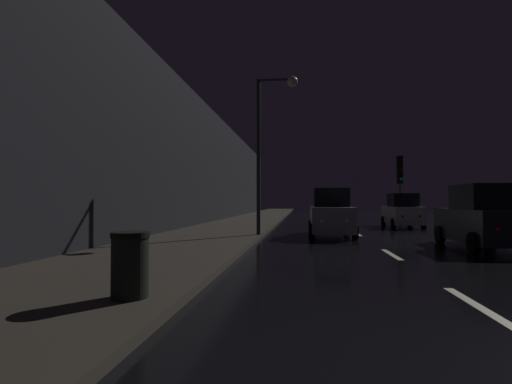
{
  "coord_description": "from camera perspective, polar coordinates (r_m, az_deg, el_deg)",
  "views": [
    {
      "loc": [
        -2.49,
        -2.94,
        1.52
      ],
      "look_at": [
        -5.29,
        19.96,
        2.07
      ],
      "focal_mm": 26.94,
      "sensor_mm": 36.0,
      "label": 1
    }
  ],
  "objects": [
    {
      "name": "trash_bin_curbside",
      "position": [
        5.82,
        -18.19,
        -10.18
      ],
      "size": [
        0.55,
        0.55,
        0.93
      ],
      "color": "black",
      "rests_on": "sidewalk_left"
    },
    {
      "name": "ground",
      "position": [
        27.6,
        12.18,
        -4.52
      ],
      "size": [
        25.21,
        84.0,
        0.02
      ],
      "primitive_type": "cube",
      "color": "black"
    },
    {
      "name": "building_facade_left",
      "position": [
        24.93,
        -8.23,
        4.07
      ],
      "size": [
        0.8,
        63.0,
        7.76
      ],
      "primitive_type": "cube",
      "color": "black",
      "rests_on": "ground"
    },
    {
      "name": "car_approaching_headlights",
      "position": [
        17.19,
        11.04,
        -3.24
      ],
      "size": [
        1.91,
        4.13,
        2.08
      ],
      "rotation": [
        0.0,
        0.0,
        -1.57
      ],
      "color": "#A5A8AD",
      "rests_on": "ground"
    },
    {
      "name": "traffic_light_far_right",
      "position": [
        28.06,
        20.59,
        2.42
      ],
      "size": [
        0.37,
        0.48,
        4.62
      ],
      "rotation": [
        0.0,
        0.0,
        -1.37
      ],
      "color": "#38383A",
      "rests_on": "ground"
    },
    {
      "name": "car_parked_right_far",
      "position": [
        24.16,
        20.89,
        -2.75
      ],
      "size": [
        1.8,
        3.91,
        1.97
      ],
      "rotation": [
        0.0,
        0.0,
        1.57
      ],
      "color": "silver",
      "rests_on": "ground"
    },
    {
      "name": "streetlamp_overhead",
      "position": [
        15.98,
        2.1,
        9.21
      ],
      "size": [
        1.7,
        0.44,
        6.64
      ],
      "color": "#2D2D30",
      "rests_on": "ground"
    },
    {
      "name": "sidewalk_left",
      "position": [
        27.76,
        -1.14,
        -4.36
      ],
      "size": [
        4.4,
        84.0,
        0.15
      ],
      "primitive_type": "cube",
      "color": "#38332B",
      "rests_on": "ground"
    },
    {
      "name": "car_parked_right_near",
      "position": [
        14.51,
        30.6,
        -3.45
      ],
      "size": [
        1.89,
        4.1,
        2.06
      ],
      "rotation": [
        0.0,
        0.0,
        1.57
      ],
      "color": "black",
      "rests_on": "ground"
    },
    {
      "name": "lane_centerline",
      "position": [
        15.41,
        16.38,
        -6.95
      ],
      "size": [
        0.16,
        21.31,
        0.01
      ],
      "color": "beige",
      "rests_on": "ground"
    }
  ]
}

